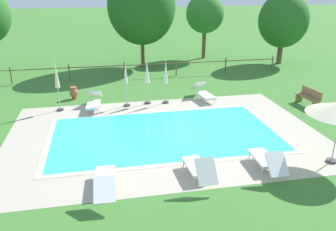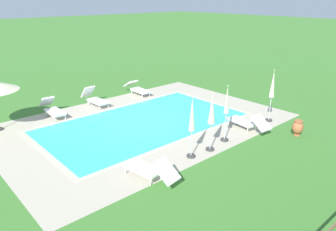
# 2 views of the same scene
# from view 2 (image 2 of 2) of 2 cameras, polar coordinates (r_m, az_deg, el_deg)

# --- Properties ---
(ground_plane) EXTENTS (160.00, 160.00, 0.00)m
(ground_plane) POSITION_cam_2_polar(r_m,az_deg,el_deg) (14.98, -4.34, -1.24)
(ground_plane) COLOR #3D752D
(pool_deck_paving) EXTENTS (12.72, 8.67, 0.01)m
(pool_deck_paving) POSITION_cam_2_polar(r_m,az_deg,el_deg) (14.98, -4.34, -1.23)
(pool_deck_paving) COLOR #B2A893
(pool_deck_paving) RESTS_ON ground
(swimming_pool_water) EXTENTS (9.05, 5.00, 0.01)m
(swimming_pool_water) POSITION_cam_2_polar(r_m,az_deg,el_deg) (14.98, -4.34, -1.23)
(swimming_pool_water) COLOR #38C6D1
(swimming_pool_water) RESTS_ON ground
(pool_coping_rim) EXTENTS (9.53, 5.48, 0.01)m
(pool_coping_rim) POSITION_cam_2_polar(r_m,az_deg,el_deg) (14.97, -4.34, -1.21)
(pool_coping_rim) COLOR #C0B59F
(pool_coping_rim) RESTS_ON ground
(sun_lounger_north_near_steps) EXTENTS (0.68, 2.07, 0.76)m
(sun_lounger_north_near_steps) POSITION_cam_2_polar(r_m,az_deg,el_deg) (19.20, -5.40, 4.76)
(sun_lounger_north_near_steps) COLOR white
(sun_lounger_north_near_steps) RESTS_ON ground
(sun_lounger_north_mid) EXTENTS (0.66, 1.98, 0.89)m
(sun_lounger_north_mid) POSITION_cam_2_polar(r_m,az_deg,el_deg) (16.55, -19.73, 1.10)
(sun_lounger_north_mid) COLOR white
(sun_lounger_north_mid) RESTS_ON ground
(sun_lounger_north_far) EXTENTS (0.69, 1.91, 0.97)m
(sun_lounger_north_far) POSITION_cam_2_polar(r_m,az_deg,el_deg) (17.56, -12.79, 2.94)
(sun_lounger_north_far) COLOR white
(sun_lounger_north_far) RESTS_ON ground
(sun_lounger_south_near_corner) EXTENTS (0.90, 2.06, 0.85)m
(sun_lounger_south_near_corner) POSITION_cam_2_polar(r_m,az_deg,el_deg) (10.33, -3.33, -9.47)
(sun_lounger_south_near_corner) COLOR white
(sun_lounger_south_near_corner) RESTS_ON ground
(sun_lounger_south_far) EXTENTS (0.81, 2.07, 0.81)m
(sun_lounger_south_far) POSITION_cam_2_polar(r_m,az_deg,el_deg) (14.42, 13.86, -1.12)
(sun_lounger_south_far) COLOR white
(sun_lounger_south_far) RESTS_ON ground
(patio_umbrella_closed_row_west) EXTENTS (0.32, 0.32, 2.45)m
(patio_umbrella_closed_row_west) POSITION_cam_2_polar(r_m,az_deg,el_deg) (15.35, 17.95, 4.53)
(patio_umbrella_closed_row_west) COLOR #383838
(patio_umbrella_closed_row_west) RESTS_ON ground
(patio_umbrella_closed_row_mid_west) EXTENTS (0.32, 0.32, 2.29)m
(patio_umbrella_closed_row_mid_west) POSITION_cam_2_polar(r_m,az_deg,el_deg) (11.85, 7.73, 0.43)
(patio_umbrella_closed_row_mid_west) COLOR #383838
(patio_umbrella_closed_row_mid_west) RESTS_ON ground
(patio_umbrella_closed_row_centre) EXTENTS (0.32, 0.32, 2.31)m
(patio_umbrella_closed_row_centre) POSITION_cam_2_polar(r_m,az_deg,el_deg) (11.27, 4.25, -0.83)
(patio_umbrella_closed_row_centre) COLOR #383838
(patio_umbrella_closed_row_centre) RESTS_ON ground
(patio_umbrella_closed_row_mid_east) EXTENTS (0.32, 0.32, 2.33)m
(patio_umbrella_closed_row_mid_east) POSITION_cam_2_polar(r_m,az_deg,el_deg) (12.77, 10.30, 1.46)
(patio_umbrella_closed_row_mid_east) COLOR #383838
(patio_umbrella_closed_row_mid_east) RESTS_ON ground
(terracotta_urn_near_fence) EXTENTS (0.45, 0.45, 0.67)m
(terracotta_urn_near_fence) POSITION_cam_2_polar(r_m,az_deg,el_deg) (14.49, 21.93, -1.95)
(terracotta_urn_near_fence) COLOR #A85B38
(terracotta_urn_near_fence) RESTS_ON ground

